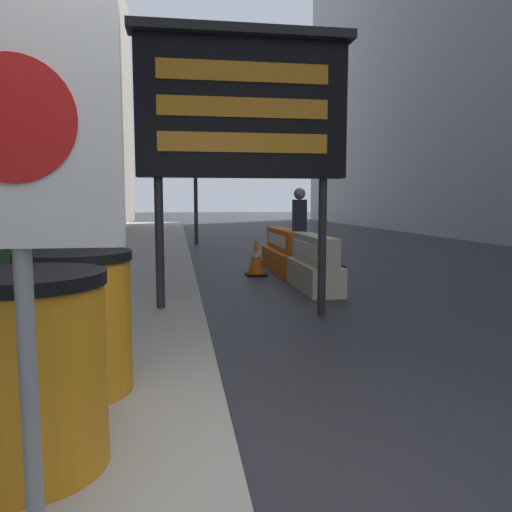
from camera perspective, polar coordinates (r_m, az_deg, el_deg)
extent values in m
cylinder|color=#4C3D2D|center=(9.29, -24.14, 6.63)|extent=(0.35, 0.35, 2.74)
cylinder|color=#4C3D2D|center=(8.94, -26.67, 17.02)|extent=(1.30, 0.50, 1.48)
cylinder|color=#4C3D2D|center=(10.10, -25.78, 17.39)|extent=(1.17, 0.87, 1.52)
cylinder|color=#4C3D2D|center=(9.66, -21.04, 14.21)|extent=(0.86, 1.13, 1.45)
cylinder|color=#4C3D2D|center=(9.66, -21.75, 12.99)|extent=(0.88, 0.88, 1.35)
cylinder|color=orange|center=(2.56, -24.62, -12.57)|extent=(0.70, 0.70, 0.86)
cylinder|color=black|center=(2.45, -25.11, -2.39)|extent=(0.72, 0.72, 0.06)
cylinder|color=orange|center=(3.43, -19.86, -7.61)|extent=(0.70, 0.70, 0.86)
cylinder|color=black|center=(3.35, -20.15, 0.00)|extent=(0.72, 0.72, 0.06)
cylinder|color=gray|center=(1.85, -24.70, -9.63)|extent=(0.06, 0.06, 1.48)
cube|color=white|center=(1.78, -26.01, 13.83)|extent=(0.66, 0.04, 0.81)
cylinder|color=red|center=(1.76, -26.24, 13.93)|extent=(0.40, 0.01, 0.40)
cylinder|color=#28282B|center=(5.81, -10.95, 0.69)|extent=(0.10, 0.10, 1.65)
cylinder|color=#28282B|center=(6.06, 7.56, 0.97)|extent=(0.10, 0.10, 1.65)
cube|color=black|center=(5.92, -1.55, 16.41)|extent=(2.41, 0.24, 1.54)
cube|color=#28282B|center=(6.05, -1.48, 24.21)|extent=(2.53, 0.34, 0.10)
cube|color=orange|center=(5.88, -1.38, 20.33)|extent=(1.92, 0.02, 0.22)
cube|color=orange|center=(5.79, -1.37, 16.63)|extent=(1.92, 0.02, 0.22)
cube|color=orange|center=(5.74, -1.36, 12.84)|extent=(1.92, 0.02, 0.22)
cube|color=beige|center=(7.86, 6.63, -2.28)|extent=(0.51, 1.68, 0.43)
cube|color=beige|center=(7.81, 6.67, 0.82)|extent=(0.30, 1.68, 0.43)
cube|color=white|center=(7.77, 5.51, 0.80)|extent=(0.02, 1.35, 0.21)
cube|color=orange|center=(9.91, 3.33, -0.50)|extent=(0.57, 2.14, 0.42)
cube|color=orange|center=(9.87, 3.35, 1.89)|extent=(0.34, 2.14, 0.42)
cube|color=white|center=(9.83, 2.30, 1.88)|extent=(0.02, 1.72, 0.21)
cube|color=black|center=(12.16, 5.42, -0.15)|extent=(0.44, 0.44, 0.04)
cone|color=orange|center=(12.12, 5.44, 1.69)|extent=(0.35, 0.35, 0.74)
cylinder|color=white|center=(12.12, 5.44, 1.86)|extent=(0.20, 0.20, 0.10)
cube|color=black|center=(10.62, 8.75, -1.13)|extent=(0.44, 0.44, 0.04)
cone|color=orange|center=(10.58, 8.79, 0.99)|extent=(0.35, 0.35, 0.75)
cylinder|color=white|center=(10.58, 8.79, 1.20)|extent=(0.20, 0.20, 0.11)
cube|color=black|center=(9.28, 0.02, -2.13)|extent=(0.39, 0.39, 0.04)
cone|color=orange|center=(9.23, 0.02, -0.01)|extent=(0.31, 0.31, 0.65)
cylinder|color=white|center=(9.23, 0.02, 0.20)|extent=(0.18, 0.18, 0.09)
cylinder|color=#2D2D30|center=(15.99, -6.91, 7.70)|extent=(0.12, 0.12, 3.57)
cube|color=#23281E|center=(15.92, -6.96, 12.63)|extent=(0.28, 0.28, 0.84)
sphere|color=red|center=(15.81, -6.95, 13.70)|extent=(0.15, 0.15, 0.15)
sphere|color=#392C06|center=(15.77, -6.94, 12.69)|extent=(0.15, 0.15, 0.15)
sphere|color=black|center=(15.75, -6.92, 11.68)|extent=(0.15, 0.15, 0.15)
cylinder|color=#23283D|center=(9.43, 4.50, 0.27)|extent=(0.13, 0.13, 0.79)
cylinder|color=#23283D|center=(9.47, 5.37, 0.29)|extent=(0.13, 0.13, 0.79)
cube|color=#232838|center=(9.40, 4.97, 4.55)|extent=(0.33, 0.46, 0.62)
sphere|color=gray|center=(9.40, 5.00, 7.10)|extent=(0.22, 0.22, 0.22)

